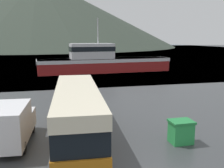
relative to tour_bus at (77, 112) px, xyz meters
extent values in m
plane|color=#3D5160|center=(2.62, 136.37, -1.90)|extent=(240.00, 240.00, 0.00)
cone|color=#333D33|center=(-10.09, 188.89, 23.89)|extent=(204.08, 204.08, 51.57)
cube|color=#B26614|center=(0.00, -0.01, -0.93)|extent=(3.32, 11.36, 1.03)
cube|color=black|center=(0.00, -0.01, 0.17)|extent=(3.26, 11.13, 1.17)
cube|color=beige|center=(0.00, -0.01, 1.12)|extent=(3.32, 11.36, 0.73)
cube|color=black|center=(0.38, 5.60, -0.04)|extent=(2.25, 0.21, 1.58)
cylinder|color=black|center=(-0.86, 3.98, -1.45)|extent=(0.36, 0.92, 0.90)
cylinder|color=black|center=(1.40, 3.82, -1.45)|extent=(0.36, 0.92, 0.90)
cylinder|color=black|center=(-1.40, -3.85, -1.45)|extent=(0.36, 0.92, 0.90)
cylinder|color=black|center=(0.86, -4.01, -1.45)|extent=(0.36, 0.92, 0.90)
cube|color=silver|center=(-4.04, -0.25, -0.45)|extent=(2.40, 3.84, 2.19)
cube|color=silver|center=(-3.83, 2.37, -0.94)|extent=(2.24, 1.74, 1.21)
cube|color=black|center=(-3.89, 1.61, 0.04)|extent=(1.80, 0.20, 0.77)
cylinder|color=black|center=(-4.79, 2.24, -1.55)|extent=(0.27, 0.72, 0.70)
cylinder|color=black|center=(-2.90, 2.09, -1.55)|extent=(0.27, 0.72, 0.70)
cylinder|color=black|center=(-3.16, -1.16, -1.55)|extent=(0.27, 0.72, 0.70)
cube|color=maroon|center=(8.32, 31.85, -0.61)|extent=(25.31, 6.89, 2.56)
cube|color=silver|center=(8.32, 31.85, 0.35)|extent=(25.56, 6.96, 0.64)
cube|color=silver|center=(5.83, 31.68, 2.10)|extent=(8.23, 4.17, 2.86)
cube|color=black|center=(5.83, 31.68, 2.53)|extent=(8.40, 4.28, 0.86)
cylinder|color=#B2B2B7|center=(7.02, 31.76, 5.87)|extent=(0.20, 0.20, 4.68)
cube|color=green|center=(6.16, -1.85, -1.25)|extent=(1.30, 1.02, 1.29)
cube|color=#227D3C|center=(6.16, -1.85, -0.53)|extent=(1.43, 1.13, 0.14)
cube|color=#1E5138|center=(-1.14, 36.85, -1.38)|extent=(3.93, 6.77, 1.02)
cylinder|color=#4C4C51|center=(1.48, 14.84, -1.62)|extent=(0.33, 0.33, 0.54)
sphere|color=#4C4C51|center=(1.48, 14.84, -1.25)|extent=(0.38, 0.38, 0.38)
camera|label=1|loc=(-1.34, -15.05, 4.51)|focal=40.00mm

